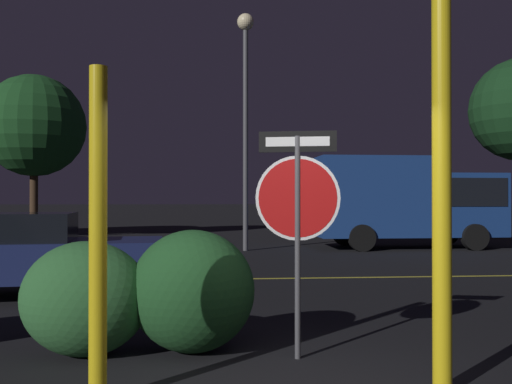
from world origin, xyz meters
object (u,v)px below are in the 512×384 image
stop_sign (298,199)px  tree_2 (34,126)px  yellow_pole_left (98,234)px  delivery_truck (408,199)px  hedge_bush_3 (193,291)px  yellow_pole_right (442,186)px  street_lamp (246,85)px  hedge_bush_2 (85,298)px  passing_car_2 (23,254)px

stop_sign → tree_2: (-7.93, 17.64, 2.88)m
stop_sign → yellow_pole_left: yellow_pole_left is taller
delivery_truck → stop_sign: bearing=-24.9°
yellow_pole_left → delivery_truck: (7.53, 13.70, 0.23)m
stop_sign → hedge_bush_3: (-1.10, 0.35, -1.00)m
yellow_pole_left → stop_sign: bearing=31.6°
yellow_pole_right → street_lamp: bearing=93.7°
street_lamp → hedge_bush_2: bearing=-101.9°
street_lamp → tree_2: bearing=145.5°
yellow_pole_right → street_lamp: size_ratio=0.48×
yellow_pole_right → passing_car_2: bearing=135.0°
passing_car_2 → delivery_truck: size_ratio=0.79×
passing_car_2 → tree_2: size_ratio=0.73×
passing_car_2 → stop_sign: bearing=39.3°
yellow_pole_right → street_lamp: street_lamp is taller
delivery_truck → tree_2: size_ratio=0.93×
hedge_bush_3 → passing_car_2: bearing=128.7°
stop_sign → passing_car_2: bearing=148.0°
passing_car_2 → street_lamp: street_lamp is taller
yellow_pole_left → street_lamp: street_lamp is taller
delivery_truck → street_lamp: 6.56m
stop_sign → delivery_truck: 13.80m
passing_car_2 → street_lamp: size_ratio=0.65×
yellow_pole_right → hedge_bush_3: yellow_pole_right is taller
stop_sign → street_lamp: bearing=101.7°
tree_2 → delivery_truck: bearing=-20.4°
hedge_bush_2 → delivery_truck: delivery_truck is taller
street_lamp → yellow_pole_right: bearing=-86.3°
yellow_pole_right → delivery_truck: (4.60, 13.69, -0.17)m
yellow_pole_left → hedge_bush_3: 1.80m
passing_car_2 → street_lamp: bearing=145.8°
stop_sign → hedge_bush_2: stop_sign is taller
hedge_bush_2 → passing_car_2: size_ratio=0.28×
hedge_bush_2 → passing_car_2: bearing=116.0°
yellow_pole_right → hedge_bush_3: bearing=146.4°
passing_car_2 → street_lamp: 10.13m
passing_car_2 → hedge_bush_2: bearing=20.0°
hedge_bush_2 → street_lamp: 12.84m
hedge_bush_3 → passing_car_2: (-2.96, 3.69, 0.05)m
yellow_pole_left → street_lamp: size_ratio=0.37×
yellow_pole_right → hedge_bush_2: size_ratio=2.64×
hedge_bush_3 → stop_sign: bearing=-17.5°
delivery_truck → tree_2: 14.82m
stop_sign → delivery_truck: delivery_truck is taller
passing_car_2 → delivery_truck: bearing=125.3°
hedge_bush_3 → yellow_pole_right: bearing=-33.6°
yellow_pole_left → hedge_bush_2: yellow_pole_left is taller
street_lamp → stop_sign: bearing=-91.1°
hedge_bush_2 → delivery_truck: 14.65m
yellow_pole_right → stop_sign: bearing=134.5°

